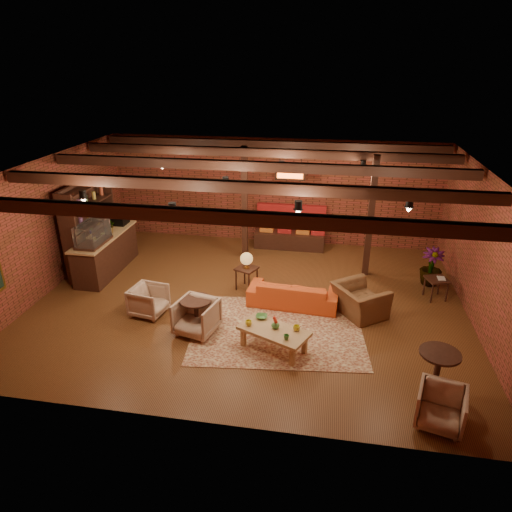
% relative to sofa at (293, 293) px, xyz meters
% --- Properties ---
extents(floor, '(10.00, 10.00, 0.00)m').
position_rel_sofa_xyz_m(floor, '(-1.05, -0.01, -0.30)').
color(floor, '#402310').
rests_on(floor, ground).
extents(ceiling, '(10.00, 8.00, 0.02)m').
position_rel_sofa_xyz_m(ceiling, '(-1.05, -0.01, 2.90)').
color(ceiling, black).
rests_on(ceiling, wall_back).
extents(wall_back, '(10.00, 0.02, 3.20)m').
position_rel_sofa_xyz_m(wall_back, '(-1.05, 3.99, 1.30)').
color(wall_back, brown).
rests_on(wall_back, ground).
extents(wall_front, '(10.00, 0.02, 3.20)m').
position_rel_sofa_xyz_m(wall_front, '(-1.05, -4.01, 1.30)').
color(wall_front, brown).
rests_on(wall_front, ground).
extents(wall_left, '(0.02, 8.00, 3.20)m').
position_rel_sofa_xyz_m(wall_left, '(-6.05, -0.01, 1.30)').
color(wall_left, brown).
rests_on(wall_left, ground).
extents(wall_right, '(0.02, 8.00, 3.20)m').
position_rel_sofa_xyz_m(wall_right, '(3.95, -0.01, 1.30)').
color(wall_right, brown).
rests_on(wall_right, ground).
extents(ceiling_beams, '(9.80, 6.40, 0.22)m').
position_rel_sofa_xyz_m(ceiling_beams, '(-1.05, -0.01, 2.78)').
color(ceiling_beams, black).
rests_on(ceiling_beams, ceiling).
extents(ceiling_pipe, '(9.60, 0.12, 0.12)m').
position_rel_sofa_xyz_m(ceiling_pipe, '(-1.05, 1.59, 2.55)').
color(ceiling_pipe, black).
rests_on(ceiling_pipe, ceiling).
extents(post_left, '(0.16, 0.16, 3.20)m').
position_rel_sofa_xyz_m(post_left, '(-1.65, 2.59, 1.30)').
color(post_left, black).
rests_on(post_left, ground).
extents(post_right, '(0.16, 0.16, 3.20)m').
position_rel_sofa_xyz_m(post_right, '(1.75, 1.99, 1.30)').
color(post_right, black).
rests_on(post_right, ground).
extents(service_counter, '(0.80, 2.50, 1.60)m').
position_rel_sofa_xyz_m(service_counter, '(-5.15, 0.99, 0.50)').
color(service_counter, black).
rests_on(service_counter, ground).
extents(plant_counter, '(0.35, 0.39, 0.30)m').
position_rel_sofa_xyz_m(plant_counter, '(-5.05, 1.19, 0.92)').
color(plant_counter, '#337F33').
rests_on(plant_counter, service_counter).
extents(shelving_hutch, '(0.52, 2.00, 2.40)m').
position_rel_sofa_xyz_m(shelving_hutch, '(-5.55, 1.09, 0.90)').
color(shelving_hutch, black).
rests_on(shelving_hutch, ground).
extents(banquette, '(2.10, 0.70, 1.00)m').
position_rel_sofa_xyz_m(banquette, '(-0.45, 3.54, 0.20)').
color(banquette, '#A61B1B').
rests_on(banquette, ground).
extents(service_sign, '(0.86, 0.06, 0.30)m').
position_rel_sofa_xyz_m(service_sign, '(-0.45, 3.09, 2.05)').
color(service_sign, '#FF5D19').
rests_on(service_sign, ceiling).
extents(ceiling_spotlights, '(6.40, 4.40, 0.28)m').
position_rel_sofa_xyz_m(ceiling_spotlights, '(-1.05, -0.01, 2.56)').
color(ceiling_spotlights, black).
rests_on(ceiling_spotlights, ceiling).
extents(rug, '(3.89, 3.14, 0.01)m').
position_rel_sofa_xyz_m(rug, '(-0.22, -1.14, -0.30)').
color(rug, maroon).
rests_on(rug, floor).
extents(sofa, '(2.14, 0.96, 0.61)m').
position_rel_sofa_xyz_m(sofa, '(0.00, 0.00, 0.00)').
color(sofa, '#CA481C').
rests_on(sofa, floor).
extents(coffee_table, '(1.53, 1.19, 0.72)m').
position_rel_sofa_xyz_m(coffee_table, '(-0.22, -1.84, 0.11)').
color(coffee_table, '#936B44').
rests_on(coffee_table, floor).
extents(side_table_lamp, '(0.62, 0.62, 0.99)m').
position_rel_sofa_xyz_m(side_table_lamp, '(-1.23, 0.61, 0.45)').
color(side_table_lamp, black).
rests_on(side_table_lamp, floor).
extents(round_table_left, '(0.68, 0.68, 0.71)m').
position_rel_sofa_xyz_m(round_table_left, '(-1.94, -1.37, 0.18)').
color(round_table_left, black).
rests_on(round_table_left, floor).
extents(armchair_a, '(0.78, 0.82, 0.74)m').
position_rel_sofa_xyz_m(armchair_a, '(-3.18, -0.96, 0.07)').
color(armchair_a, beige).
rests_on(armchair_a, floor).
extents(armchair_b, '(0.95, 0.92, 0.82)m').
position_rel_sofa_xyz_m(armchair_b, '(-1.90, -1.51, 0.11)').
color(armchair_b, beige).
rests_on(armchair_b, floor).
extents(armchair_right, '(1.21, 1.30, 0.95)m').
position_rel_sofa_xyz_m(armchair_right, '(1.51, -0.18, 0.17)').
color(armchair_right, brown).
rests_on(armchair_right, floor).
extents(side_table_book, '(0.60, 0.60, 0.55)m').
position_rel_sofa_xyz_m(side_table_book, '(3.35, 0.90, 0.18)').
color(side_table_book, black).
rests_on(side_table_book, floor).
extents(round_table_right, '(0.69, 0.69, 0.81)m').
position_rel_sofa_xyz_m(round_table_right, '(2.72, -2.61, 0.24)').
color(round_table_right, black).
rests_on(round_table_right, floor).
extents(armchair_far, '(0.86, 0.83, 0.73)m').
position_rel_sofa_xyz_m(armchair_far, '(2.65, -3.41, 0.06)').
color(armchair_far, beige).
rests_on(armchair_far, floor).
extents(plant_tall, '(1.84, 1.84, 2.91)m').
position_rel_sofa_xyz_m(plant_tall, '(3.35, 1.66, 1.15)').
color(plant_tall, '#4C7F4C').
rests_on(plant_tall, floor).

